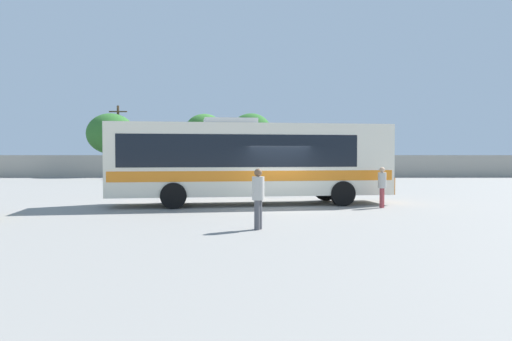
{
  "coord_description": "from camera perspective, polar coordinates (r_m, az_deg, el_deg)",
  "views": [
    {
      "loc": [
        -1.17,
        -19.31,
        2.12
      ],
      "look_at": [
        -0.96,
        4.52,
        1.36
      ],
      "focal_mm": 33.78,
      "sensor_mm": 36.0,
      "label": 1
    }
  ],
  "objects": [
    {
      "name": "roadside_tree_midright",
      "position": [
        50.43,
        -0.59,
        4.75
      ],
      "size": [
        4.18,
        4.18,
        6.49
      ],
      "color": "brown",
      "rests_on": "ground_plane"
    },
    {
      "name": "parked_car_second_grey",
      "position": [
        42.93,
        -5.45,
        0.05
      ],
      "size": [
        4.5,
        2.27,
        1.52
      ],
      "color": "slate",
      "rests_on": "ground_plane"
    },
    {
      "name": "perimeter_wall",
      "position": [
        46.26,
        0.94,
        0.51
      ],
      "size": [
        80.0,
        0.3,
        2.13
      ],
      "primitive_type": "cube",
      "color": "#9E998C",
      "rests_on": "ground_plane"
    },
    {
      "name": "parked_car_leftmost_grey",
      "position": [
        44.04,
        -14.07,
        0.01
      ],
      "size": [
        4.11,
        2.08,
        1.46
      ],
      "color": "slate",
      "rests_on": "ground_plane"
    },
    {
      "name": "passenger_waiting_on_apron",
      "position": [
        13.69,
        0.26,
        -2.93
      ],
      "size": [
        0.47,
        0.47,
        1.74
      ],
      "color": "#4C4C51",
      "rests_on": "ground_plane"
    },
    {
      "name": "coach_bus_cream_orange",
      "position": [
        20.63,
        -0.97,
        1.38
      ],
      "size": [
        12.18,
        4.22,
        3.68
      ],
      "color": "silver",
      "rests_on": "ground_plane"
    },
    {
      "name": "roadside_tree_left",
      "position": [
        50.47,
        -16.81,
        4.19
      ],
      "size": [
        4.78,
        4.78,
        6.32
      ],
      "color": "brown",
      "rests_on": "ground_plane"
    },
    {
      "name": "ground_plane",
      "position": [
        29.41,
        1.78,
        -2.31
      ],
      "size": [
        300.0,
        300.0,
        0.0
      ],
      "primitive_type": "plane",
      "color": "gray"
    },
    {
      "name": "parked_car_third_red",
      "position": [
        42.73,
        1.67,
        0.02
      ],
      "size": [
        4.51,
        2.27,
        1.47
      ],
      "color": "red",
      "rests_on": "ground_plane"
    },
    {
      "name": "utility_pole_near",
      "position": [
        50.37,
        -16.0,
        3.57
      ],
      "size": [
        1.8,
        0.24,
        7.1
      ],
      "color": "#4C3823",
      "rests_on": "ground_plane"
    },
    {
      "name": "roadside_tree_midleft",
      "position": [
        51.44,
        -6.13,
        4.72
      ],
      "size": [
        4.12,
        4.12,
        6.51
      ],
      "color": "brown",
      "rests_on": "ground_plane"
    },
    {
      "name": "attendant_by_bus_door",
      "position": [
        20.03,
        14.71,
        -1.65
      ],
      "size": [
        0.45,
        0.45,
        1.64
      ],
      "color": "#99383D",
      "rests_on": "ground_plane"
    }
  ]
}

